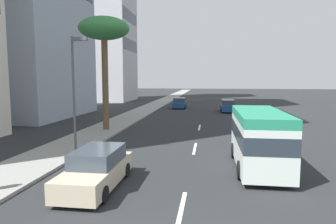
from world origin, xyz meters
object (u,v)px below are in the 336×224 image
Objects in this scene: palm_tree at (104,32)px; car_fourth at (228,106)px; car_second at (179,103)px; car_third at (97,169)px; street_lamp at (75,82)px; minibus_lead at (259,137)px.

car_fourth is at bearing -33.71° from palm_tree.
car_second is at bearing 59.72° from car_fourth.
street_lamp is at bearing -147.63° from car_third.
car_fourth is 0.72× the size of street_lamp.
minibus_lead is 1.34× the size of car_third.
street_lamp is (-29.01, 3.09, 3.54)m from car_second.
street_lamp is at bearing -6.08° from car_second.
car_fourth is (-4.08, -6.99, 0.03)m from car_second.
palm_tree reaches higher than car_third.
street_lamp is at bearing -172.18° from palm_tree.
car_second is (30.26, 7.01, -0.84)m from minibus_lead.
car_fourth is (26.18, 0.02, -0.81)m from minibus_lead.
car_fourth is 21.54m from palm_tree.
car_third is at bearing 117.38° from minibus_lead.
car_fourth reaches higher than car_third.
street_lamp is (1.25, 10.09, 2.70)m from minibus_lead.
palm_tree is (13.03, 4.21, 7.58)m from car_third.
minibus_lead is at bearing -179.96° from car_fourth.
minibus_lead is at bearing -97.08° from street_lamp.
car_third is at bearing -147.63° from street_lamp.
minibus_lead is 10.52m from street_lamp.
car_fourth is (29.81, -6.98, 0.02)m from car_third.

